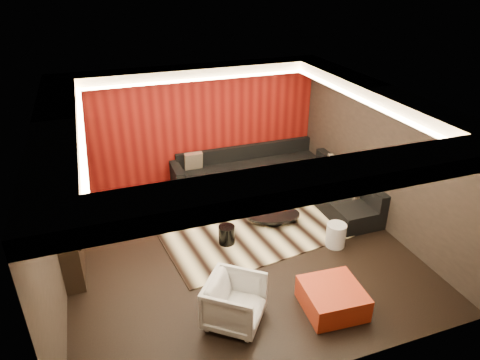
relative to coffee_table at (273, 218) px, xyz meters
name	(u,v)px	position (x,y,z in m)	size (l,w,h in m)	color
floor	(236,246)	(-0.99, -0.50, -0.12)	(6.00, 6.00, 0.02)	black
ceiling	(235,101)	(-0.99, -0.50, 2.70)	(6.00, 6.00, 0.02)	silver
wall_back	(193,124)	(-0.99, 2.51, 1.29)	(6.00, 0.02, 2.80)	black
wall_left	(50,209)	(-4.00, -0.50, 1.29)	(0.02, 6.00, 2.80)	black
wall_right	(381,156)	(2.02, -0.50, 1.29)	(0.02, 6.00, 2.80)	black
red_feature_wall	(194,125)	(-0.99, 2.47, 1.29)	(5.98, 0.05, 2.78)	#6B0C0A
soffit_back	(194,72)	(-0.99, 2.20, 2.58)	(6.00, 0.60, 0.22)	silver
soffit_front	(317,180)	(-0.99, -3.20, 2.58)	(6.00, 0.60, 0.22)	silver
soffit_left	(55,127)	(-3.69, -0.50, 2.58)	(0.60, 4.80, 0.22)	silver
soffit_right	(377,93)	(1.71, -0.50, 2.58)	(0.60, 4.80, 0.22)	silver
cove_back	(198,80)	(-0.99, 1.86, 2.49)	(4.80, 0.08, 0.04)	#FFD899
cove_front	(302,174)	(-0.99, -2.86, 2.49)	(4.80, 0.08, 0.04)	#FFD899
cove_left	(81,131)	(-3.35, -0.50, 2.49)	(0.08, 4.80, 0.04)	#FFD899
cove_right	(360,99)	(1.37, -0.50, 2.49)	(0.08, 4.80, 0.04)	#FFD899
tv_surround	(65,206)	(-3.84, 0.10, 0.99)	(0.30, 2.00, 2.20)	black
tv_screen	(71,186)	(-3.68, 0.10, 1.34)	(0.04, 1.30, 0.80)	black
tv_shelf	(79,224)	(-3.68, 0.10, 0.59)	(0.04, 1.60, 0.04)	black
rug	(253,217)	(-0.32, 0.31, -0.10)	(4.00, 3.00, 0.02)	beige
coffee_table	(273,218)	(0.00, 0.00, 0.00)	(1.08, 1.08, 0.18)	black
drum_stool	(227,235)	(-1.13, -0.38, 0.09)	(0.31, 0.31, 0.36)	black
striped_pouf	(159,196)	(-2.07, 1.56, 0.07)	(0.59, 0.59, 0.32)	beige
white_side_table	(336,235)	(0.78, -1.12, 0.12)	(0.37, 0.37, 0.46)	silver
orange_ottoman	(332,298)	(-0.13, -2.54, 0.08)	(0.87, 0.87, 0.39)	#AB3616
armchair	(235,302)	(-1.62, -2.30, 0.26)	(0.79, 0.81, 0.74)	silver
sectional_sofa	(279,177)	(0.75, 1.37, 0.15)	(3.65, 3.50, 0.75)	black
throw_pillows	(291,170)	(0.82, 0.96, 0.51)	(3.21, 2.72, 0.50)	#BFA98C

